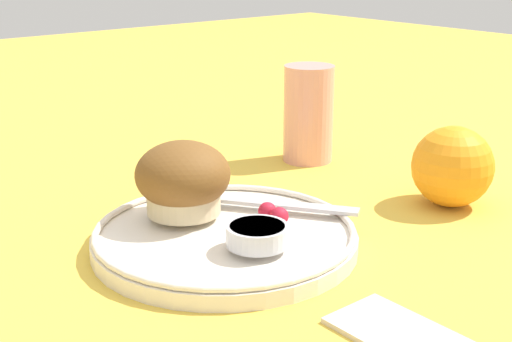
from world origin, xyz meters
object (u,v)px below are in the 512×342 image
at_px(butter_knife, 277,204).
at_px(juice_glass, 308,114).
at_px(muffin, 183,180).
at_px(orange_fruit, 452,167).

distance_m(butter_knife, juice_glass, 0.22).
bearing_deg(juice_glass, muffin, -69.27).
relative_size(muffin, orange_fruit, 1.05).
bearing_deg(orange_fruit, juice_glass, -178.87).
xyz_separation_m(butter_knife, orange_fruit, (0.07, 0.17, 0.02)).
distance_m(muffin, orange_fruit, 0.27).
bearing_deg(butter_knife, muffin, -153.75).
bearing_deg(orange_fruit, butter_knife, -112.24).
bearing_deg(butter_knife, orange_fruit, 32.98).
distance_m(muffin, juice_glass, 0.26).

